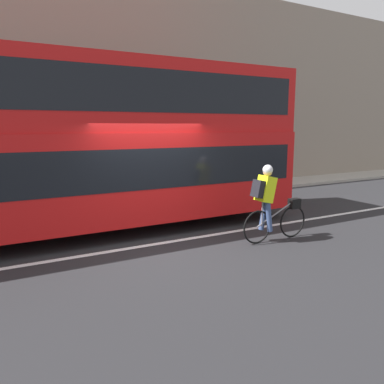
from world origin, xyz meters
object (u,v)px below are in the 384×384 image
object	(u,v)px
cyclist_on_bike	(270,201)
trash_bin	(224,176)
street_sign_post	(281,153)
bus	(53,139)

from	to	relation	value
cyclist_on_bike	trash_bin	xyz separation A→B (m)	(2.77, 5.93, -0.31)
cyclist_on_bike	street_sign_post	xyz separation A→B (m)	(5.58, 5.92, 0.46)
cyclist_on_bike	street_sign_post	distance (m)	8.15
bus	cyclist_on_bike	distance (m)	4.83
bus	street_sign_post	size ratio (longest dim) A/B	5.22
trash_bin	street_sign_post	size ratio (longest dim) A/B	0.42
trash_bin	cyclist_on_bike	bearing A→B (deg)	-115.02
trash_bin	street_sign_post	xyz separation A→B (m)	(2.81, -0.01, 0.77)
cyclist_on_bike	street_sign_post	bearing A→B (deg)	46.72
cyclist_on_bike	street_sign_post	size ratio (longest dim) A/B	0.77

